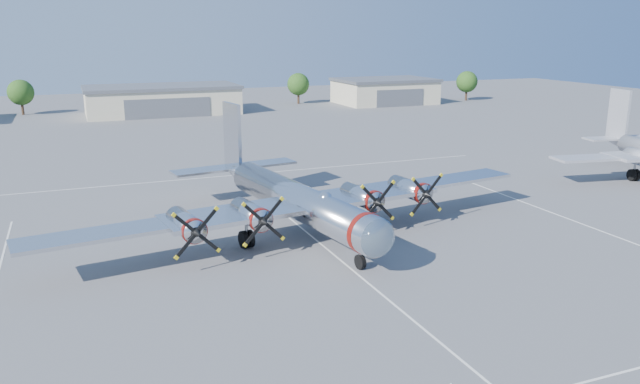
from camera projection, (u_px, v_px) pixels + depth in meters
name	position (u px, v px, depth m)	size (l,w,h in m)	color
ground	(321.00, 245.00, 46.70)	(260.00, 260.00, 0.00)	#515154
parking_lines	(330.00, 252.00, 45.13)	(60.00, 50.08, 0.01)	silver
hangar_center	(162.00, 99.00, 119.68)	(28.60, 14.60, 5.40)	beige
hangar_east	(385.00, 91.00, 136.94)	(20.60, 14.60, 5.40)	beige
tree_west	(21.00, 92.00, 117.53)	(4.80, 4.80, 6.64)	#382619
tree_east	(298.00, 84.00, 135.51)	(4.80, 4.80, 6.64)	#382619
tree_far_east	(467.00, 82.00, 141.99)	(4.80, 4.80, 6.64)	#382619
main_bomber_b29	(293.00, 231.00, 49.94)	(40.91, 27.99, 9.05)	silver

